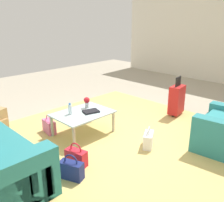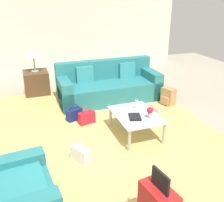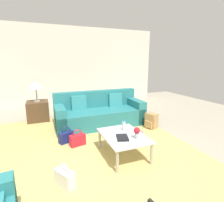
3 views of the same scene
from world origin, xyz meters
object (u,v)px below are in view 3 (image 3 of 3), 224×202
at_px(side_table, 38,111).
at_px(table_lamp, 36,85).
at_px(handbag_pink, 135,136).
at_px(handbag_white, 65,178).
at_px(coffee_table_book, 122,137).
at_px(flower_vase, 137,132).
at_px(coffee_table, 123,137).
at_px(backpack_tan, 151,121).
at_px(couch, 99,113).
at_px(handbag_navy, 66,137).
at_px(handbag_red, 78,140).
at_px(water_bottle, 124,126).

xyz_separation_m(side_table, table_lamp, (0.00, 0.00, 0.77)).
relative_size(handbag_pink, handbag_white, 1.00).
height_order(coffee_table_book, flower_vase, flower_vase).
height_order(coffee_table, side_table, side_table).
height_order(coffee_table_book, backpack_tan, coffee_table_book).
relative_size(couch, backpack_tan, 5.96).
xyz_separation_m(coffee_table, handbag_pink, (0.41, -0.48, -0.23)).
bearing_deg(flower_vase, couch, 1.42).
height_order(side_table, handbag_pink, side_table).
distance_m(handbag_pink, handbag_navy, 1.51).
bearing_deg(handbag_navy, couch, -50.39).
bearing_deg(backpack_tan, handbag_red, 97.86).
height_order(coffee_table, handbag_navy, coffee_table).
relative_size(water_bottle, backpack_tan, 0.51).
bearing_deg(handbag_navy, backpack_tan, -88.90).
bearing_deg(handbag_pink, side_table, 39.73).
relative_size(side_table, handbag_white, 1.69).
bearing_deg(handbag_pink, coffee_table_book, 133.36).
distance_m(flower_vase, handbag_white, 1.36).
bearing_deg(side_table, water_bottle, -148.39).
bearing_deg(handbag_white, table_lamp, 6.56).
xyz_separation_m(coffee_table, water_bottle, (0.20, -0.10, 0.14)).
bearing_deg(table_lamp, handbag_red, -159.48).
bearing_deg(flower_vase, handbag_navy, 42.41).
xyz_separation_m(handbag_red, backpack_tan, (0.28, -2.01, 0.06)).
bearing_deg(coffee_table, coffee_table_book, 146.31).
xyz_separation_m(table_lamp, handbag_white, (-3.24, -0.37, -0.93)).
xyz_separation_m(couch, handbag_navy, (-0.85, 1.02, -0.18)).
bearing_deg(handbag_navy, handbag_red, -139.40).
bearing_deg(handbag_pink, handbag_red, 75.73).
relative_size(water_bottle, coffee_table_book, 0.75).
height_order(water_bottle, side_table, water_bottle).
xyz_separation_m(coffee_table, handbag_white, (-0.44, 1.13, -0.23)).
relative_size(coffee_table_book, handbag_white, 0.76).
relative_size(coffee_table, handbag_red, 2.79).
distance_m(coffee_table, handbag_pink, 0.68).
bearing_deg(backpack_tan, couch, 55.97).
bearing_deg(coffee_table_book, table_lamp, 42.77).
xyz_separation_m(water_bottle, handbag_white, (-0.64, 1.23, -0.38)).
distance_m(couch, coffee_table_book, 1.93).
xyz_separation_m(coffee_table_book, handbag_pink, (0.53, -0.56, -0.30)).
xyz_separation_m(couch, flower_vase, (-2.02, -0.05, 0.23)).
xyz_separation_m(coffee_table, table_lamp, (2.80, 1.50, 0.70)).
xyz_separation_m(handbag_red, handbag_pink, (-0.31, -1.21, 0.00)).
height_order(water_bottle, table_lamp, table_lamp).
xyz_separation_m(flower_vase, handbag_pink, (0.63, -0.33, -0.41)).
distance_m(couch, flower_vase, 2.03).
distance_m(coffee_table_book, handbag_white, 1.14).
bearing_deg(coffee_table, couch, -3.18).
bearing_deg(handbag_navy, flower_vase, -137.59).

